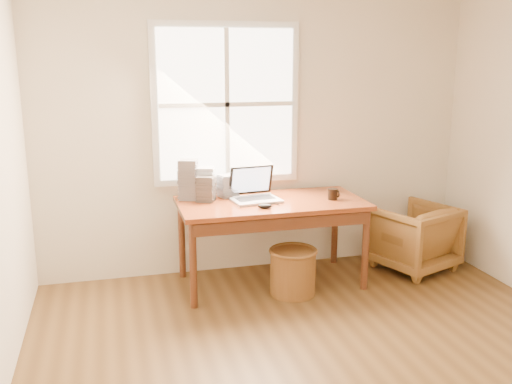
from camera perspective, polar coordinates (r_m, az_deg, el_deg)
room_shell at (r=3.27m, az=9.28°, el=1.90°), size 4.04×4.54×2.64m
desk at (r=4.91m, az=1.54°, el=-1.12°), size 1.60×0.80×0.04m
armchair at (r=5.57m, az=15.45°, el=-4.36°), size 0.86×0.87×0.62m
wicker_stool at (r=4.86m, az=3.71°, el=-8.01°), size 0.48×0.48×0.38m
laptop at (r=4.85m, az=0.01°, el=0.74°), size 0.45×0.46×0.30m
mouse at (r=4.66m, az=0.86°, el=-1.41°), size 0.13×0.10×0.04m
coffee_mug at (r=4.99m, az=7.68°, el=-0.22°), size 0.09×0.09×0.10m
cd_stack_a at (r=4.96m, az=-5.04°, el=0.87°), size 0.17×0.16×0.28m
cd_stack_b at (r=4.89m, az=-5.04°, el=0.35°), size 0.18×0.18×0.22m
cd_stack_c at (r=4.96m, az=-6.81°, el=1.23°), size 0.19×0.18×0.35m
cd_stack_d at (r=5.04m, az=-2.83°, el=0.60°), size 0.18×0.17×0.20m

